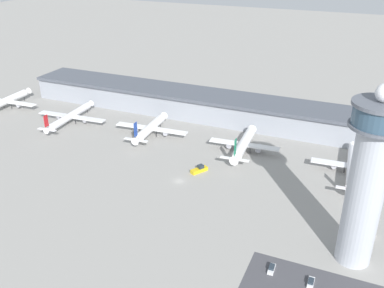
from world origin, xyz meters
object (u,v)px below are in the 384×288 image
(airplane_gate_delta, at_px, (244,144))
(car_red_hatchback, at_px, (311,282))
(airplane_gate_bravo, at_px, (71,116))
(car_maroon_suv, at_px, (272,269))
(control_tower, at_px, (368,177))
(service_truck_baggage, at_px, (368,233))
(airplane_gate_echo, at_px, (352,166))
(service_truck_fuel, at_px, (199,170))
(airplane_gate_alpha, at_px, (6,101))
(airplane_gate_charlie, at_px, (151,128))

(airplane_gate_delta, relative_size, car_red_hatchback, 7.90)
(airplane_gate_delta, bearing_deg, airplane_gate_bravo, -177.72)
(car_maroon_suv, bearing_deg, control_tower, 34.96)
(control_tower, xyz_separation_m, service_truck_baggage, (3.83, 13.74, -28.01))
(airplane_gate_bravo, xyz_separation_m, airplane_gate_echo, (143.55, 1.82, -0.35))
(airplane_gate_echo, relative_size, service_truck_fuel, 5.45)
(airplane_gate_alpha, bearing_deg, car_red_hatchback, -21.52)
(airplane_gate_bravo, distance_m, car_red_hatchback, 155.55)
(airplane_gate_bravo, relative_size, service_truck_fuel, 5.34)
(control_tower, distance_m, airplane_gate_bravo, 160.08)
(airplane_gate_echo, xyz_separation_m, service_truck_fuel, (-59.60, -23.53, -2.90))
(airplane_gate_delta, xyz_separation_m, car_maroon_suv, (31.37, -72.81, -3.61))
(control_tower, distance_m, car_maroon_suv, 38.90)
(airplane_gate_charlie, distance_m, service_truck_fuel, 44.17)
(airplane_gate_alpha, distance_m, airplane_gate_echo, 192.53)
(airplane_gate_alpha, relative_size, airplane_gate_bravo, 0.94)
(control_tower, xyz_separation_m, airplane_gate_delta, (-53.05, 57.66, -24.91))
(airplane_gate_bravo, relative_size, car_red_hatchback, 9.15)
(airplane_gate_alpha, xyz_separation_m, airplane_gate_bravo, (48.97, -3.90, -0.32))
(airplane_gate_delta, height_order, car_maroon_suv, airplane_gate_delta)
(airplane_gate_delta, relative_size, service_truck_fuel, 4.61)
(car_red_hatchback, distance_m, car_maroon_suv, 11.83)
(airplane_gate_charlie, xyz_separation_m, car_maroon_suv, (79.72, -71.71, -3.86))
(service_truck_baggage, relative_size, car_maroon_suv, 1.33)
(airplane_gate_alpha, height_order, airplane_gate_bravo, airplane_gate_alpha)
(car_red_hatchback, height_order, car_maroon_suv, car_maroon_suv)
(control_tower, height_order, car_maroon_suv, control_tower)
(airplane_gate_charlie, bearing_deg, airplane_gate_alpha, 179.29)
(airplane_gate_alpha, relative_size, car_red_hatchback, 8.61)
(airplane_gate_charlie, relative_size, service_truck_baggage, 6.14)
(airplane_gate_delta, height_order, service_truck_baggage, airplane_gate_delta)
(control_tower, distance_m, airplane_gate_charlie, 118.69)
(airplane_gate_bravo, height_order, car_maroon_suv, airplane_gate_bravo)
(airplane_gate_delta, bearing_deg, service_truck_fuel, -114.63)
(airplane_gate_charlie, relative_size, car_red_hatchback, 8.34)
(control_tower, xyz_separation_m, car_red_hatchback, (-9.90, -16.27, -28.54))
(service_truck_fuel, bearing_deg, airplane_gate_charlie, 146.32)
(control_tower, distance_m, service_truck_baggage, 31.43)
(airplane_gate_charlie, relative_size, car_maroon_suv, 8.18)
(car_maroon_suv, bearing_deg, airplane_gate_bravo, 151.49)
(airplane_gate_bravo, xyz_separation_m, car_red_hatchback, (138.80, -70.12, -3.71))
(airplane_gate_delta, bearing_deg, car_red_hatchback, -59.73)
(service_truck_fuel, distance_m, car_maroon_suv, 63.97)
(service_truck_fuel, bearing_deg, airplane_gate_bravo, 165.50)
(airplane_gate_charlie, xyz_separation_m, airplane_gate_delta, (48.35, 1.10, -0.25))
(car_maroon_suv, bearing_deg, airplane_gate_delta, 113.31)
(airplane_gate_charlie, distance_m, car_maroon_suv, 107.30)
(airplane_gate_charlie, height_order, airplane_gate_echo, airplane_gate_charlie)
(control_tower, distance_m, service_truck_fuel, 77.55)
(airplane_gate_bravo, height_order, airplane_gate_delta, airplane_gate_delta)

